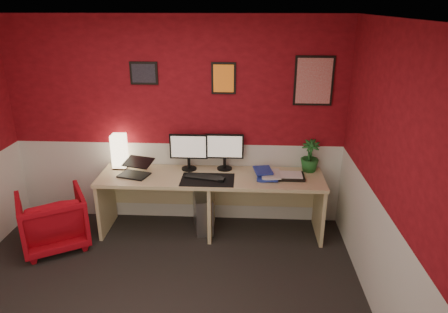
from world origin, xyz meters
The scene contains 24 objects.
ground centered at (0.00, 0.00, 0.00)m, with size 4.00×3.50×0.01m, color black.
ceiling centered at (0.00, 0.00, 2.50)m, with size 4.00×3.50×0.01m, color white.
wall_back centered at (0.00, 1.75, 1.25)m, with size 4.00×0.01×2.50m, color maroon.
wall_right centered at (2.00, 0.00, 1.25)m, with size 0.01×3.50×2.50m, color maroon.
wainscot_back centered at (0.00, 1.75, 0.50)m, with size 4.00×0.01×1.00m, color silver.
wainscot_right centered at (2.00, 0.00, 0.50)m, with size 0.01×3.50×1.00m, color silver.
desk centered at (0.44, 1.41, 0.36)m, with size 2.60×0.65×0.73m, color tan.
shoji_lamp centered at (-0.67, 1.60, 0.93)m, with size 0.16×0.16×0.40m, color #FFE5B2.
laptop centered at (-0.45, 1.36, 0.84)m, with size 0.33×0.23×0.22m, color black.
monitor_left centered at (0.16, 1.59, 1.02)m, with size 0.45×0.06×0.58m, color black.
monitor_right centered at (0.58, 1.62, 1.02)m, with size 0.45×0.06×0.58m, color black.
desk_mat centered at (0.41, 1.29, 0.73)m, with size 0.60×0.38×0.01m, color black.
keyboard centered at (0.36, 1.34, 0.74)m, with size 0.42×0.14×0.02m, color black.
mouse centered at (0.57, 1.26, 0.75)m, with size 0.06×0.10×0.03m, color black.
book_bottom centered at (0.97, 1.41, 0.74)m, with size 0.24×0.32×0.03m, color #21349A.
book_middle centered at (1.02, 1.40, 0.77)m, with size 0.22×0.29×0.02m, color silver.
book_top centered at (0.94, 1.43, 0.79)m, with size 0.20×0.27×0.02m, color #21349A.
zen_tray centered at (1.33, 1.41, 0.74)m, with size 0.35×0.25×0.03m, color black.
potted_plant centered at (1.59, 1.62, 0.92)m, with size 0.21×0.21×0.38m, color #19591E.
pc_tower centered at (0.33, 1.48, 0.23)m, with size 0.20×0.45×0.45m, color #99999E.
armchair centered at (-1.32, 1.02, 0.32)m, with size 0.68×0.70×0.64m, color #AB0611.
art_left centered at (-0.35, 1.74, 1.85)m, with size 0.32×0.02×0.26m, color black.
art_center centered at (0.57, 1.74, 1.80)m, with size 0.28×0.02×0.36m, color orange.
art_right centered at (1.58, 1.74, 1.78)m, with size 0.44×0.02×0.56m, color red.
Camera 1 is at (0.83, -2.91, 2.61)m, focal length 32.74 mm.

